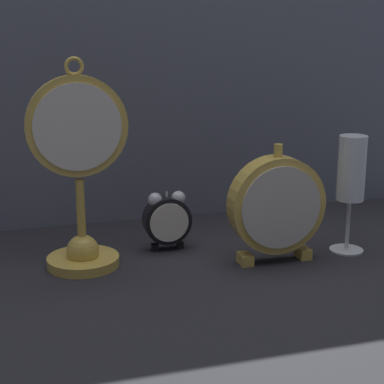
{
  "coord_description": "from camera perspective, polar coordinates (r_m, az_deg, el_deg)",
  "views": [
    {
      "loc": [
        -0.29,
        -0.9,
        0.39
      ],
      "look_at": [
        0.0,
        0.08,
        0.12
      ],
      "focal_mm": 60.0,
      "sensor_mm": 36.0,
      "label": 1
    }
  ],
  "objects": [
    {
      "name": "ground_plane",
      "position": [
        1.03,
        1.28,
        -7.37
      ],
      "size": [
        4.0,
        4.0,
        0.0
      ],
      "primitive_type": "plane",
      "color": "#232328"
    },
    {
      "name": "fabric_backdrop_drape",
      "position": [
        1.27,
        -3.2,
        10.12
      ],
      "size": [
        1.22,
        0.01,
        0.57
      ],
      "primitive_type": "cube",
      "color": "slate",
      "rests_on": "ground_plane"
    },
    {
      "name": "pocket_watch_on_stand",
      "position": [
        1.03,
        -9.96,
        0.84
      ],
      "size": [
        0.16,
        0.12,
        0.34
      ],
      "color": "gold",
      "rests_on": "ground_plane"
    },
    {
      "name": "alarm_clock_twin_bell",
      "position": [
        1.12,
        -2.23,
        -2.32
      ],
      "size": [
        0.08,
        0.03,
        0.1
      ],
      "color": "black",
      "rests_on": "ground_plane"
    },
    {
      "name": "mantel_clock_silver",
      "position": [
        1.06,
        7.53,
        -1.21
      ],
      "size": [
        0.16,
        0.04,
        0.2
      ],
      "color": "gold",
      "rests_on": "ground_plane"
    },
    {
      "name": "champagne_flute",
      "position": [
        1.12,
        13.96,
        1.34
      ],
      "size": [
        0.06,
        0.06,
        0.2
      ],
      "color": "silver",
      "rests_on": "ground_plane"
    }
  ]
}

